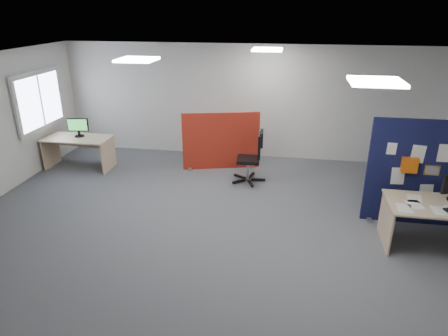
# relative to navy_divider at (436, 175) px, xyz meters

# --- Properties ---
(floor) EXTENTS (9.00, 9.00, 0.00)m
(floor) POSITION_rel_navy_divider_xyz_m (-3.47, -0.63, -0.92)
(floor) COLOR #56595E
(floor) RESTS_ON ground
(ceiling) EXTENTS (9.00, 7.00, 0.02)m
(ceiling) POSITION_rel_navy_divider_xyz_m (-3.47, -0.63, 1.78)
(ceiling) COLOR white
(ceiling) RESTS_ON wall_back
(wall_back) EXTENTS (9.00, 0.02, 2.70)m
(wall_back) POSITION_rel_navy_divider_xyz_m (-3.47, 2.87, 0.43)
(wall_back) COLOR silver
(wall_back) RESTS_ON floor
(wall_front) EXTENTS (9.00, 0.02, 2.70)m
(wall_front) POSITION_rel_navy_divider_xyz_m (-3.47, -4.13, 0.43)
(wall_front) COLOR silver
(wall_front) RESTS_ON floor
(window) EXTENTS (0.06, 1.70, 1.30)m
(window) POSITION_rel_navy_divider_xyz_m (-7.90, 1.37, 0.63)
(window) COLOR white
(window) RESTS_ON wall_left
(ceiling_lights) EXTENTS (4.10, 4.10, 0.04)m
(ceiling_lights) POSITION_rel_navy_divider_xyz_m (-3.13, 0.03, 1.75)
(ceiling_lights) COLOR white
(ceiling_lights) RESTS_ON ceiling
(navy_divider) EXTENTS (2.22, 0.30, 1.83)m
(navy_divider) POSITION_rel_navy_divider_xyz_m (0.00, 0.00, 0.00)
(navy_divider) COLOR #0E1533
(navy_divider) RESTS_ON floor
(red_divider) EXTENTS (1.70, 0.50, 1.31)m
(red_divider) POSITION_rel_navy_divider_xyz_m (-3.93, 1.91, -0.27)
(red_divider) COLOR #A91E15
(red_divider) RESTS_ON floor
(second_desk) EXTENTS (1.48, 0.74, 0.73)m
(second_desk) POSITION_rel_navy_divider_xyz_m (-7.15, 1.43, -0.37)
(second_desk) COLOR tan
(second_desk) RESTS_ON floor
(monitor_second) EXTENTS (0.47, 0.21, 0.42)m
(monitor_second) POSITION_rel_navy_divider_xyz_m (-7.14, 1.48, 0.05)
(monitor_second) COLOR black
(monitor_second) RESTS_ON second_desk
(office_chair) EXTENTS (0.71, 0.73, 1.10)m
(office_chair) POSITION_rel_navy_divider_xyz_m (-3.13, 1.28, -0.29)
(office_chair) COLOR black
(office_chair) RESTS_ON floor
(desk_papers) EXTENTS (1.45, 0.81, 0.00)m
(desk_papers) POSITION_rel_navy_divider_xyz_m (-0.14, -0.80, -0.18)
(desk_papers) COLOR white
(desk_papers) RESTS_ON main_desk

